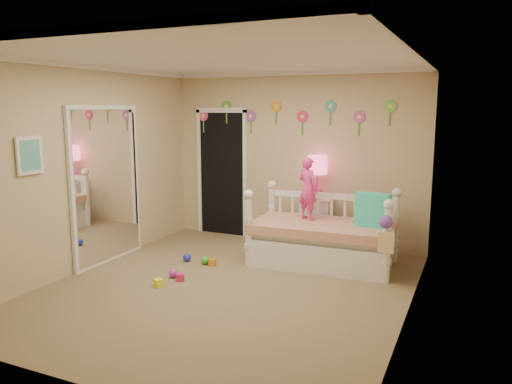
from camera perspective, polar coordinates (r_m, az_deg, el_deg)
The scene contains 18 objects.
floor at distance 5.86m, azimuth -3.37°, elevation -11.02°, with size 4.00×4.50×0.01m, color #7F684C.
ceiling at distance 5.51m, azimuth -3.64°, elevation 15.19°, with size 4.00×4.50×0.01m, color white.
back_wall at distance 7.58m, azimuth 4.44°, elevation 3.83°, with size 4.00×0.01×2.60m, color tan.
left_wall at distance 6.70m, azimuth -18.85°, elevation 2.56°, with size 0.01×4.50×2.60m, color tan.
right_wall at distance 4.94m, azimuth 17.51°, elevation 0.27°, with size 0.01×4.50×2.60m, color tan.
crown_molding at distance 5.50m, azimuth -3.64°, elevation 14.88°, with size 4.00×4.50×0.06m, color white, non-canonical shape.
daybed at distance 6.64m, azimuth 7.72°, elevation -3.99°, with size 1.88×1.01×1.02m, color white, non-canonical shape.
pillow_turquoise at distance 6.46m, azimuth 13.28°, elevation -2.05°, with size 0.44×0.15×0.44m, color #27C3AC.
pillow_lime at distance 6.60m, azimuth 13.00°, elevation -2.04°, with size 0.40×0.15×0.38m, color #B0DA42.
child at distance 6.72m, azimuth 5.99°, elevation 0.39°, with size 0.31×0.20×0.85m, color #F53795.
nightstand at distance 7.44m, azimuth 6.94°, elevation -3.58°, with size 0.45×0.34×0.75m, color white.
table_lamp at distance 7.30m, azimuth 7.06°, elevation 2.51°, with size 0.29×0.29×0.64m.
closet_doorway at distance 8.11m, azimuth -3.96°, elevation 2.33°, with size 0.90×0.04×2.07m, color black.
flower_decals at distance 7.57m, azimuth 3.83°, elevation 8.68°, with size 3.40×0.02×0.50m, color #B2668C, non-canonical shape.
mirror_closet at distance 6.92m, azimuth -16.81°, elevation 0.80°, with size 0.07×1.30×2.10m, color white.
wall_picture at distance 6.03m, azimuth -24.60°, elevation 3.86°, with size 0.05×0.34×0.42m, color white.
hanging_bag at distance 5.92m, azimuth 14.61°, elevation -4.81°, with size 0.20×0.16×0.36m, color beige, non-canonical shape.
toy_scatter at distance 6.50m, azimuth -9.47°, elevation -8.51°, with size 0.80×1.30×0.11m, color #996666, non-canonical shape.
Camera 1 is at (2.55, -4.85, 2.07)m, focal length 34.78 mm.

